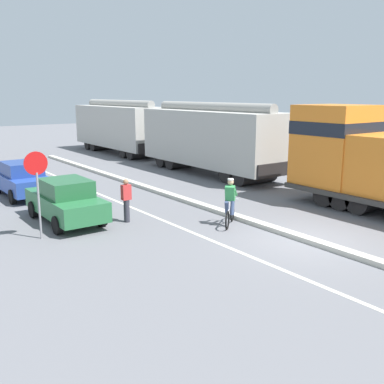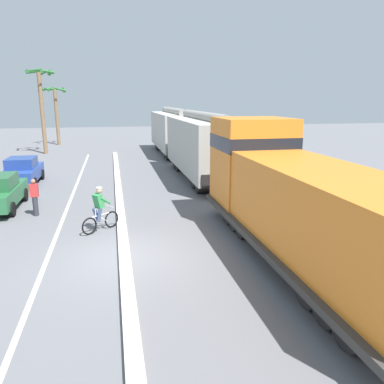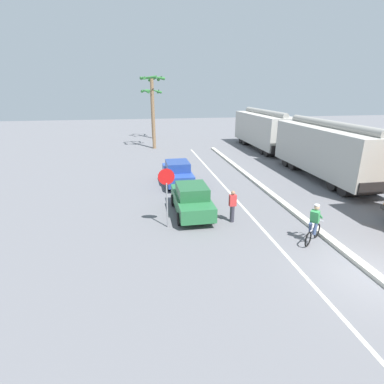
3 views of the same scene
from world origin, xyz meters
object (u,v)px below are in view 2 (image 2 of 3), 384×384
(parked_car_blue, at_px, (23,171))
(cyclist, at_px, (100,211))
(hopper_car_middle, at_px, (173,131))
(locomotive, at_px, (292,200))
(hopper_car_lead, at_px, (202,146))
(pedestrian_by_cars, at_px, (35,197))
(palm_tree_far, at_px, (41,91))
(palm_tree_near, at_px, (56,102))

(parked_car_blue, distance_m, cyclist, 10.36)
(hopper_car_middle, bearing_deg, locomotive, -90.00)
(locomotive, relative_size, hopper_car_lead, 1.10)
(parked_car_blue, relative_size, pedestrian_by_cars, 2.60)
(hopper_car_lead, bearing_deg, hopper_car_middle, 90.00)
(parked_car_blue, bearing_deg, locomotive, -49.57)
(hopper_car_middle, distance_m, pedestrian_by_cars, 19.92)
(cyclist, height_order, palm_tree_far, palm_tree_far)
(cyclist, bearing_deg, palm_tree_near, 99.91)
(parked_car_blue, distance_m, pedestrian_by_cars, 6.91)
(locomotive, xyz_separation_m, hopper_car_middle, (-0.00, 23.76, 0.28))
(parked_car_blue, xyz_separation_m, palm_tree_far, (-0.81, 13.47, 4.81))
(hopper_car_lead, bearing_deg, palm_tree_far, 129.68)
(hopper_car_lead, bearing_deg, cyclist, -124.88)
(hopper_car_middle, relative_size, cyclist, 6.18)
(hopper_car_lead, relative_size, palm_tree_far, 1.38)
(hopper_car_middle, height_order, parked_car_blue, hopper_car_middle)
(hopper_car_lead, xyz_separation_m, cyclist, (-6.12, -8.78, -1.26))
(hopper_car_middle, bearing_deg, palm_tree_far, 168.52)
(hopper_car_lead, height_order, pedestrian_by_cars, hopper_car_lead)
(palm_tree_near, distance_m, pedestrian_by_cars, 27.71)
(hopper_car_lead, distance_m, parked_car_blue, 10.85)
(hopper_car_lead, xyz_separation_m, parked_car_blue, (-10.76, 0.48, -1.26))
(hopper_car_lead, bearing_deg, pedestrian_by_cars, -145.25)
(locomotive, relative_size, palm_tree_far, 1.51)
(palm_tree_near, bearing_deg, pedestrian_by_cars, -84.90)
(hopper_car_lead, relative_size, palm_tree_near, 1.66)
(palm_tree_far, distance_m, pedestrian_by_cars, 20.86)
(hopper_car_middle, xyz_separation_m, palm_tree_near, (-11.35, 9.56, 2.56))
(hopper_car_middle, height_order, palm_tree_near, palm_tree_near)
(hopper_car_lead, height_order, palm_tree_far, palm_tree_far)
(hopper_car_lead, xyz_separation_m, pedestrian_by_cars, (-8.91, -6.18, -1.23))
(cyclist, relative_size, palm_tree_far, 0.22)
(locomotive, relative_size, hopper_car_middle, 1.10)
(locomotive, bearing_deg, hopper_car_middle, 90.00)
(palm_tree_far, bearing_deg, parked_car_blue, -86.55)
(hopper_car_middle, xyz_separation_m, cyclist, (-6.12, -20.38, -1.26))
(cyclist, height_order, pedestrian_by_cars, cyclist)
(palm_tree_near, height_order, palm_tree_far, palm_tree_far)
(locomotive, distance_m, palm_tree_far, 28.82)
(locomotive, relative_size, cyclist, 6.77)
(cyclist, height_order, palm_tree_near, palm_tree_near)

